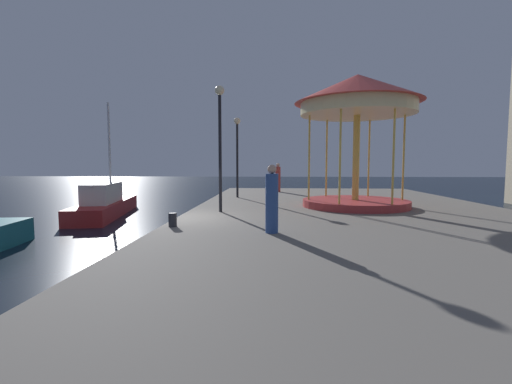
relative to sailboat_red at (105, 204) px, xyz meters
name	(u,v)px	position (x,y,z in m)	size (l,w,h in m)	color
ground_plane	(177,240)	(5.19, -5.40, -0.62)	(120.00, 120.00, 0.00)	black
quay_dock	(366,231)	(11.62, -5.40, -0.22)	(12.85, 29.11, 0.80)	slate
sailboat_red	(105,204)	(0.00, 0.00, 0.00)	(3.03, 7.43, 5.84)	maroon
carousel	(357,108)	(11.98, -2.06, 4.35)	(5.25, 5.25, 5.54)	#B23333
lamp_post_mid_promenade	(220,127)	(6.47, -3.94, 3.38)	(0.36, 0.36, 4.74)	black
lamp_post_far_end	(237,143)	(6.52, 1.88, 3.13)	(0.36, 0.36, 4.31)	black
bollard_center	(173,220)	(5.56, -7.19, 0.38)	(0.24, 0.24, 0.40)	#2D2D33
person_near_carousel	(278,178)	(8.77, 5.88, 1.06)	(0.34, 0.34, 1.87)	#B23833
person_by_the_water	(272,201)	(8.45, -7.95, 1.03)	(0.34, 0.34, 1.81)	#2D4C8C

